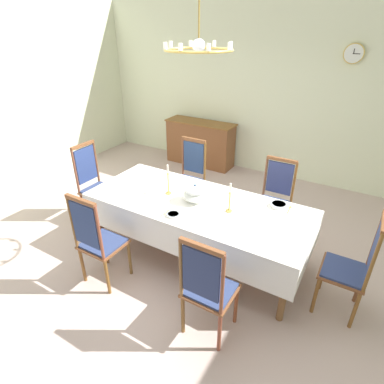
# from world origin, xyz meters

# --- Properties ---
(ground) EXTENTS (7.53, 5.85, 0.04)m
(ground) POSITION_xyz_m (0.00, 0.00, -0.02)
(ground) COLOR #BFA9A1
(back_wall) EXTENTS (7.53, 0.08, 3.10)m
(back_wall) POSITION_xyz_m (0.00, 2.97, 1.55)
(back_wall) COLOR silver
(back_wall) RESTS_ON ground
(dining_table) EXTENTS (2.64, 1.09, 0.77)m
(dining_table) POSITION_xyz_m (0.00, -0.01, 0.70)
(dining_table) COLOR brown
(dining_table) RESTS_ON ground
(tablecloth) EXTENTS (2.66, 1.11, 0.39)m
(tablecloth) POSITION_xyz_m (0.00, -0.01, 0.68)
(tablecloth) COLOR white
(tablecloth) RESTS_ON dining_table
(chair_south_a) EXTENTS (0.44, 0.42, 1.15)m
(chair_south_a) POSITION_xyz_m (-0.68, -0.97, 0.58)
(chair_south_a) COLOR brown
(chair_south_a) RESTS_ON ground
(chair_north_a) EXTENTS (0.44, 0.42, 1.13)m
(chair_north_a) POSITION_xyz_m (-0.68, 0.94, 0.58)
(chair_north_a) COLOR brown
(chair_north_a) RESTS_ON ground
(chair_south_b) EXTENTS (0.44, 0.42, 1.12)m
(chair_south_b) POSITION_xyz_m (0.65, -0.96, 0.58)
(chair_south_b) COLOR brown
(chair_south_b) RESTS_ON ground
(chair_north_b) EXTENTS (0.44, 0.42, 1.09)m
(chair_north_b) POSITION_xyz_m (0.65, 0.94, 0.57)
(chair_north_b) COLOR brown
(chair_north_b) RESTS_ON ground
(chair_head_west) EXTENTS (0.42, 0.44, 1.17)m
(chair_head_west) POSITION_xyz_m (-1.73, -0.01, 0.59)
(chair_head_west) COLOR brown
(chair_head_west) RESTS_ON ground
(chair_head_east) EXTENTS (0.42, 0.44, 1.15)m
(chair_head_east) POSITION_xyz_m (1.73, -0.01, 0.58)
(chair_head_east) COLOR brown
(chair_head_east) RESTS_ON ground
(soup_tureen) EXTENTS (0.28, 0.28, 0.23)m
(soup_tureen) POSITION_xyz_m (-0.03, -0.01, 0.89)
(soup_tureen) COLOR white
(soup_tureen) RESTS_ON tablecloth
(candlestick_west) EXTENTS (0.07, 0.07, 0.39)m
(candlestick_west) POSITION_xyz_m (-0.41, -0.01, 0.94)
(candlestick_west) COLOR gold
(candlestick_west) RESTS_ON tablecloth
(candlestick_east) EXTENTS (0.07, 0.07, 0.35)m
(candlestick_east) POSITION_xyz_m (0.41, -0.01, 0.92)
(candlestick_east) COLOR gold
(candlestick_east) RESTS_ON tablecloth
(bowl_near_left) EXTENTS (0.19, 0.19, 0.04)m
(bowl_near_left) POSITION_xyz_m (0.85, 0.38, 0.80)
(bowl_near_left) COLOR white
(bowl_near_left) RESTS_ON tablecloth
(bowl_near_right) EXTENTS (0.15, 0.15, 0.03)m
(bowl_near_right) POSITION_xyz_m (-0.07, -0.41, 0.80)
(bowl_near_right) COLOR white
(bowl_near_right) RESTS_ON tablecloth
(spoon_primary) EXTENTS (0.03, 0.18, 0.01)m
(spoon_primary) POSITION_xyz_m (0.98, 0.40, 0.78)
(spoon_primary) COLOR gold
(spoon_primary) RESTS_ON tablecloth
(spoon_secondary) EXTENTS (0.04, 0.18, 0.01)m
(spoon_secondary) POSITION_xyz_m (-0.18, -0.38, 0.78)
(spoon_secondary) COLOR gold
(spoon_secondary) RESTS_ON tablecloth
(sideboard) EXTENTS (1.44, 0.48, 0.90)m
(sideboard) POSITION_xyz_m (-1.46, 2.65, 0.45)
(sideboard) COLOR brown
(sideboard) RESTS_ON ground
(mounted_clock) EXTENTS (0.30, 0.06, 0.30)m
(mounted_clock) POSITION_xyz_m (1.05, 2.89, 2.24)
(mounted_clock) COLOR #D1B251
(chandelier) EXTENTS (0.66, 0.66, 0.66)m
(chandelier) POSITION_xyz_m (-0.00, -0.01, 2.42)
(chandelier) COLOR gold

